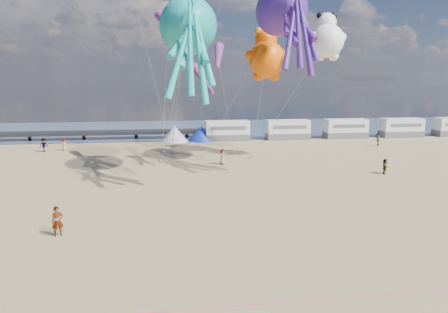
# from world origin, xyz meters

# --- Properties ---
(ground) EXTENTS (120.00, 120.00, 0.00)m
(ground) POSITION_xyz_m (0.00, 0.00, 0.00)
(ground) COLOR tan
(ground) RESTS_ON ground
(water) EXTENTS (120.00, 120.00, 0.00)m
(water) POSITION_xyz_m (0.00, 55.00, 0.02)
(water) COLOR #3A4F70
(water) RESTS_ON ground
(pier) EXTENTS (60.00, 3.00, 0.50)m
(pier) POSITION_xyz_m (-28.00, 44.00, 1.00)
(pier) COLOR black
(pier) RESTS_ON ground
(motorhome_0) EXTENTS (6.60, 2.50, 3.00)m
(motorhome_0) POSITION_xyz_m (6.00, 40.00, 1.50)
(motorhome_0) COLOR silver
(motorhome_0) RESTS_ON ground
(motorhome_1) EXTENTS (6.60, 2.50, 3.00)m
(motorhome_1) POSITION_xyz_m (15.50, 40.00, 1.50)
(motorhome_1) COLOR silver
(motorhome_1) RESTS_ON ground
(motorhome_2) EXTENTS (6.60, 2.50, 3.00)m
(motorhome_2) POSITION_xyz_m (25.00, 40.00, 1.50)
(motorhome_2) COLOR silver
(motorhome_2) RESTS_ON ground
(motorhome_3) EXTENTS (6.60, 2.50, 3.00)m
(motorhome_3) POSITION_xyz_m (34.50, 40.00, 1.50)
(motorhome_3) COLOR silver
(motorhome_3) RESTS_ON ground
(tent_white) EXTENTS (4.00, 4.00, 2.40)m
(tent_white) POSITION_xyz_m (-2.00, 40.00, 1.20)
(tent_white) COLOR white
(tent_white) RESTS_ON ground
(tent_blue) EXTENTS (4.00, 4.00, 2.40)m
(tent_blue) POSITION_xyz_m (2.00, 40.00, 1.20)
(tent_blue) COLOR #1933CC
(tent_blue) RESTS_ON ground
(rope_line) EXTENTS (34.00, 0.03, 0.03)m
(rope_line) POSITION_xyz_m (0.00, -5.00, 0.02)
(rope_line) COLOR #F2338C
(rope_line) RESTS_ON ground
(standing_person) EXTENTS (0.77, 0.62, 1.84)m
(standing_person) POSITION_xyz_m (-9.42, 3.88, 0.92)
(standing_person) COLOR tan
(standing_person) RESTS_ON ground
(beachgoer_0) EXTENTS (0.75, 0.64, 1.73)m
(beachgoer_0) POSITION_xyz_m (3.01, 22.74, 0.87)
(beachgoer_0) COLOR #7F6659
(beachgoer_0) RESTS_ON ground
(beachgoer_1) EXTENTS (0.98, 1.02, 1.76)m
(beachgoer_1) POSITION_xyz_m (26.28, 32.36, 0.88)
(beachgoer_1) COLOR #7F6659
(beachgoer_1) RESTS_ON ground
(beachgoer_2) EXTENTS (1.10, 1.08, 1.79)m
(beachgoer_2) POSITION_xyz_m (-18.79, 33.34, 0.90)
(beachgoer_2) COLOR #7F6659
(beachgoer_2) RESTS_ON ground
(beachgoer_4) EXTENTS (0.67, 0.97, 1.52)m
(beachgoer_4) POSITION_xyz_m (18.37, 16.20, 0.76)
(beachgoer_4) COLOR #7F6659
(beachgoer_4) RESTS_ON ground
(beachgoer_6) EXTENTS (0.57, 0.68, 1.58)m
(beachgoer_6) POSITION_xyz_m (-16.53, 34.29, 0.79)
(beachgoer_6) COLOR #7F6659
(beachgoer_6) RESTS_ON ground
(sandbag_a) EXTENTS (0.50, 0.35, 0.22)m
(sandbag_a) POSITION_xyz_m (-3.61, 25.21, 0.11)
(sandbag_a) COLOR gray
(sandbag_a) RESTS_ON ground
(sandbag_b) EXTENTS (0.50, 0.35, 0.22)m
(sandbag_b) POSITION_xyz_m (1.61, 28.76, 0.11)
(sandbag_b) COLOR gray
(sandbag_b) RESTS_ON ground
(sandbag_c) EXTENTS (0.50, 0.35, 0.22)m
(sandbag_c) POSITION_xyz_m (6.85, 25.77, 0.11)
(sandbag_c) COLOR gray
(sandbag_c) RESTS_ON ground
(sandbag_d) EXTENTS (0.50, 0.35, 0.22)m
(sandbag_d) POSITION_xyz_m (5.27, 29.49, 0.11)
(sandbag_d) COLOR gray
(sandbag_d) RESTS_ON ground
(sandbag_e) EXTENTS (0.50, 0.35, 0.22)m
(sandbag_e) POSITION_xyz_m (-2.48, 29.72, 0.11)
(sandbag_e) COLOR gray
(sandbag_e) RESTS_ON ground
(kite_octopus_teal) EXTENTS (4.85, 10.56, 11.88)m
(kite_octopus_teal) POSITION_xyz_m (-0.73, 18.61, 14.04)
(kite_octopus_teal) COLOR teal
(kite_octopus_purple) EXTENTS (5.84, 10.75, 11.67)m
(kite_octopus_purple) POSITION_xyz_m (8.98, 21.99, 16.14)
(kite_octopus_purple) COLOR #492084
(kite_panda) EXTENTS (5.32, 5.15, 6.17)m
(kite_panda) POSITION_xyz_m (14.63, 23.30, 13.33)
(kite_panda) COLOR white
(kite_teddy_orange) EXTENTS (6.14, 5.89, 7.46)m
(kite_teddy_orange) POSITION_xyz_m (8.99, 27.84, 11.55)
(kite_teddy_orange) COLOR #FF6106
(windsock_left) EXTENTS (3.01, 7.26, 7.23)m
(windsock_left) POSITION_xyz_m (-2.52, 22.14, 14.70)
(windsock_left) COLOR red
(windsock_mid) EXTENTS (1.84, 5.49, 5.40)m
(windsock_mid) POSITION_xyz_m (2.29, 20.42, 11.42)
(windsock_mid) COLOR red
(windsock_right) EXTENTS (2.56, 5.72, 5.71)m
(windsock_right) POSITION_xyz_m (0.83, 21.57, 9.25)
(windsock_right) COLOR red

